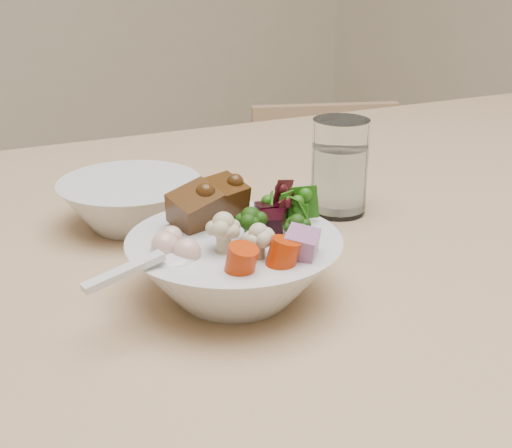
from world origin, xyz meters
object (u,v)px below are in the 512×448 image
Objects in this scene: dining_table at (465,274)px; chair_far at (330,251)px; water_glass at (339,171)px; food_bowl at (235,262)px; side_bowl at (131,204)px.

chair_far is at bearing 71.55° from dining_table.
water_glass is (-0.51, -0.58, 0.45)m from chair_far.
dining_table is at bearing -91.45° from chair_far.
water_glass reaches higher than food_bowl.
side_bowl is (-0.73, -0.48, 0.43)m from chair_far.
water_glass is 0.70× the size of side_bowl.
dining_table is 17.17× the size of water_glass.
water_glass is at bearing 157.21° from dining_table.
chair_far is at bearing 48.97° from water_glass.
side_bowl is at bearing 91.04° from food_bowl.
food_bowl is 1.21× the size of side_bowl.
food_bowl is (-0.72, -0.69, 0.44)m from chair_far.
food_bowl is (-0.35, -0.02, 0.12)m from dining_table.
chair_far is 0.97m from side_bowl.
food_bowl is 0.21m from side_bowl.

